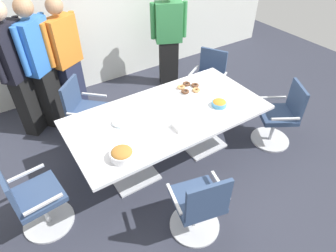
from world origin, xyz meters
TOP-DOWN VIEW (x-y plane):
  - ground_plane at (0.00, 0.00)m, footprint 10.00×10.00m
  - back_wall at (0.00, 2.40)m, footprint 8.00×0.10m
  - conference_table at (0.00, 0.00)m, footprint 2.40×1.20m
  - office_chair_0 at (1.26, 0.74)m, footprint 0.74×0.74m
  - office_chair_1 at (-0.73, 0.99)m, footprint 0.76×0.76m
  - office_chair_2 at (-1.69, -0.13)m, footprint 0.59×0.59m
  - office_chair_3 at (-0.34, -1.08)m, footprint 0.65×0.65m
  - office_chair_4 at (1.48, -0.54)m, footprint 0.74×0.74m
  - person_standing_0 at (-1.33, 1.59)m, footprint 0.50×0.47m
  - person_standing_1 at (-1.02, 1.63)m, footprint 0.52×0.45m
  - person_standing_2 at (-0.64, 1.72)m, footprint 0.57×0.41m
  - person_standing_3 at (1.09, 1.65)m, footprint 0.59×0.38m
  - snack_bowl_pretzels at (-0.80, -0.39)m, footprint 0.24×0.24m
  - snack_bowl_chips_orange at (0.62, -0.22)m, footprint 0.19×0.19m
  - donut_platter at (0.53, 0.30)m, footprint 0.32×0.31m
  - plate_stack at (-0.56, 0.13)m, footprint 0.21×0.21m
  - napkin_pile at (-0.04, -0.31)m, footprint 0.15×0.15m

SIDE VIEW (x-z plane):
  - ground_plane at x=0.00m, z-range -0.01..0.00m
  - office_chair_0 at x=1.26m, z-range -0.05..0.86m
  - office_chair_1 at x=-0.73m, z-range -0.05..0.86m
  - office_chair_2 at x=-1.69m, z-range -0.05..0.86m
  - office_chair_3 at x=-0.34m, z-range -0.05..0.86m
  - office_chair_4 at x=1.48m, z-range -0.05..0.86m
  - conference_table at x=0.00m, z-range 0.25..1.00m
  - plate_stack at x=-0.56m, z-range 0.75..0.78m
  - donut_platter at x=0.53m, z-range 0.75..0.79m
  - napkin_pile at x=-0.04m, z-range 0.75..0.80m
  - snack_bowl_chips_orange at x=0.62m, z-range 0.75..0.83m
  - snack_bowl_pretzels at x=-0.80m, z-range 0.75..0.87m
  - person_standing_3 at x=1.09m, z-range 0.04..1.76m
  - person_standing_2 at x=-0.64m, z-range 0.04..1.83m
  - person_standing_1 at x=-1.02m, z-range 0.05..1.92m
  - person_standing_0 at x=-1.33m, z-range 0.05..1.94m
  - back_wall at x=0.00m, z-range 0.00..2.80m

